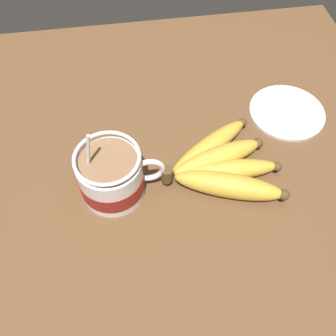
% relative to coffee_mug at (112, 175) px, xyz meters
% --- Properties ---
extents(table, '(0.94, 0.94, 0.03)m').
position_rel_coffee_mug_xyz_m(table, '(0.09, -0.00, -0.06)').
color(table, brown).
rests_on(table, ground).
extents(coffee_mug, '(0.14, 0.11, 0.15)m').
position_rel_coffee_mug_xyz_m(coffee_mug, '(0.00, 0.00, 0.00)').
color(coffee_mug, silver).
rests_on(coffee_mug, table).
extents(banana_bunch, '(0.20, 0.20, 0.04)m').
position_rel_coffee_mug_xyz_m(banana_bunch, '(0.18, 0.01, -0.02)').
color(banana_bunch, '#4C381E').
rests_on(banana_bunch, table).
extents(small_plate, '(0.15, 0.15, 0.01)m').
position_rel_coffee_mug_xyz_m(small_plate, '(0.35, 0.12, -0.04)').
color(small_plate, silver).
rests_on(small_plate, table).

